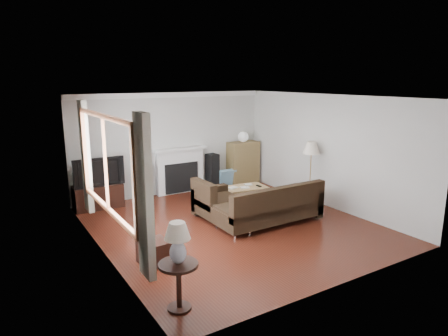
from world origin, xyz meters
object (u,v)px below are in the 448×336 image
floor_lamp (310,174)px  side_table (179,286)px  bookshelf (243,163)px  coffee_table (243,196)px  sectional_sofa (269,205)px  tv_stand (98,196)px

floor_lamp → side_table: 4.95m
bookshelf → side_table: 6.21m
coffee_table → side_table: side_table is taller
floor_lamp → sectional_sofa: bearing=-162.7°
sectional_sofa → side_table: 3.35m
sectional_sofa → side_table: sectional_sofa is taller
tv_stand → floor_lamp: size_ratio=0.72×
coffee_table → sectional_sofa: bearing=-94.9°
sectional_sofa → floor_lamp: 1.66m
sectional_sofa → tv_stand: bearing=133.2°
coffee_table → side_table: (-3.07, -3.09, 0.10)m
side_table → coffee_table: bearing=45.1°
tv_stand → coffee_table: bearing=-27.7°
sectional_sofa → coffee_table: bearing=78.8°
floor_lamp → tv_stand: bearing=151.1°
tv_stand → coffee_table: size_ratio=0.98×
coffee_table → floor_lamp: bearing=-25.2°
sectional_sofa → floor_lamp: size_ratio=1.63×
side_table → tv_stand: bearing=87.5°
coffee_table → floor_lamp: 1.61m
sectional_sofa → side_table: size_ratio=3.83×
side_table → floor_lamp: bearing=27.7°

